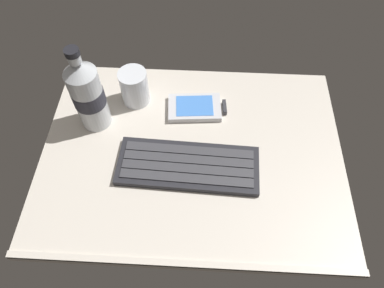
% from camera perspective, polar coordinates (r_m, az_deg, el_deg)
% --- Properties ---
extents(ground_plane, '(0.64, 0.48, 0.03)m').
position_cam_1_polar(ground_plane, '(0.75, -0.01, -1.82)').
color(ground_plane, beige).
extents(keyboard, '(0.29, 0.12, 0.02)m').
position_cam_1_polar(keyboard, '(0.71, -0.67, -3.56)').
color(keyboard, '#232328').
rests_on(keyboard, ground_plane).
extents(handheld_device, '(0.13, 0.09, 0.02)m').
position_cam_1_polar(handheld_device, '(0.80, 0.90, 5.98)').
color(handheld_device, silver).
rests_on(handheld_device, ground_plane).
extents(juice_cup, '(0.06, 0.06, 0.09)m').
position_cam_1_polar(juice_cup, '(0.81, -9.40, 9.05)').
color(juice_cup, silver).
rests_on(juice_cup, ground_plane).
extents(water_bottle, '(0.07, 0.07, 0.21)m').
position_cam_1_polar(water_bottle, '(0.75, -16.79, 7.88)').
color(water_bottle, silver).
rests_on(water_bottle, ground_plane).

